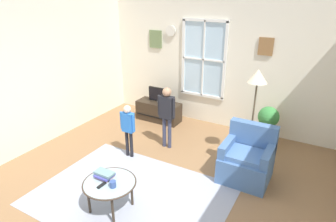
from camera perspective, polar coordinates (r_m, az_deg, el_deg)
ground_plane at (r=4.58m, az=-4.61°, el=-15.77°), size 5.81×6.35×0.02m
back_wall at (r=6.39m, az=9.89°, el=9.74°), size 5.21×0.17×2.89m
side_wall_left at (r=5.75m, az=-27.89°, el=6.02°), size 0.12×5.75×2.89m
area_rug at (r=4.53m, az=-7.20°, el=-16.13°), size 2.79×2.06×0.01m
tv_stand at (r=6.78m, az=-1.85°, el=-0.05°), size 1.03×0.42×0.45m
television at (r=6.63m, az=-1.90°, el=3.23°), size 0.49×0.08×0.35m
armchair at (r=4.87m, az=15.28°, el=-9.25°), size 0.76×0.74×0.87m
coffee_table at (r=4.11m, az=-11.43°, el=-13.94°), size 0.73×0.73×0.44m
book_stack at (r=4.17m, az=-12.39°, el=-12.16°), size 0.27×0.20×0.10m
cup at (r=3.98m, az=-10.82°, el=-13.97°), size 0.09×0.09×0.09m
remote_near_books at (r=4.04m, az=-12.96°, el=-14.07°), size 0.05×0.14×0.02m
remote_near_cup at (r=4.14m, az=-11.43°, el=-12.92°), size 0.06×0.14×0.02m
person_blue_shirt at (r=5.18m, az=-7.86°, el=-2.78°), size 0.30×0.14×1.00m
person_black_shirt at (r=5.40m, az=-0.23°, el=0.03°), size 0.37×0.17×1.21m
potted_plant_by_window at (r=5.96m, az=19.06°, el=-2.03°), size 0.40×0.40×0.78m
floor_lamp at (r=4.92m, az=17.07°, el=4.75°), size 0.32×0.32×1.68m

